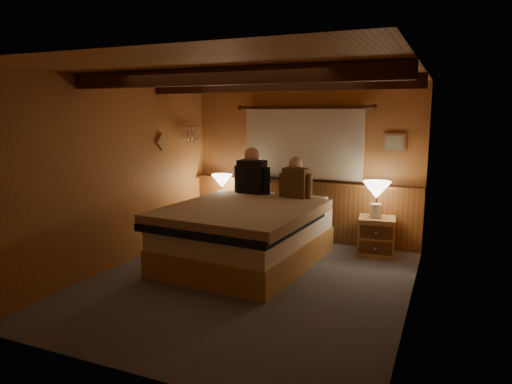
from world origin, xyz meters
The scene contains 19 objects.
floor centered at (0.00, 0.00, 0.00)m, with size 4.20×4.20×0.00m, color #575A67.
ceiling centered at (0.00, 0.00, 2.40)m, with size 4.20×4.20×0.00m, color #C38149.
wall_back centered at (0.00, 2.10, 1.20)m, with size 3.60×3.60×0.00m, color #B27B40.
wall_left centered at (-1.80, 0.00, 1.20)m, with size 4.20×4.20×0.00m, color #B27B40.
wall_right centered at (1.80, 0.00, 1.20)m, with size 4.20×4.20×0.00m, color #B27B40.
wall_front centered at (0.00, -2.10, 1.20)m, with size 3.60×3.60×0.00m, color #B27B40.
wainscot centered at (0.00, 2.04, 0.49)m, with size 3.60×0.23×0.94m.
curtain_window centered at (0.00, 2.03, 1.52)m, with size 2.18×0.09×1.11m.
ceiling_beams centered at (0.00, 0.15, 2.31)m, with size 3.60×1.65×0.16m.
coat_rail centered at (-1.72, 1.58, 1.67)m, with size 0.05×0.55×0.24m.
framed_print centered at (1.35, 2.08, 1.55)m, with size 0.30×0.04×0.25m.
bed centered at (-0.32, 0.64, 0.41)m, with size 1.92×2.40×0.78m.
nightstand_left centered at (-1.21, 1.75, 0.28)m, with size 0.59×0.55×0.56m.
nightstand_right centered at (1.21, 1.66, 0.27)m, with size 0.54×0.49×0.54m.
lamp_left centered at (-1.25, 1.76, 0.87)m, with size 0.34×0.34×0.44m.
lamp_right centered at (1.19, 1.66, 0.89)m, with size 0.39×0.39×0.50m.
person_left centered at (-0.62, 1.51, 1.06)m, with size 0.59×0.26×0.72m.
person_right centered at (0.10, 1.42, 1.02)m, with size 0.51×0.23×0.62m.
duffel_bag centered at (-0.82, 1.40, 0.17)m, with size 0.60×0.41×0.40m.
Camera 1 is at (2.11, -4.65, 1.96)m, focal length 32.00 mm.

